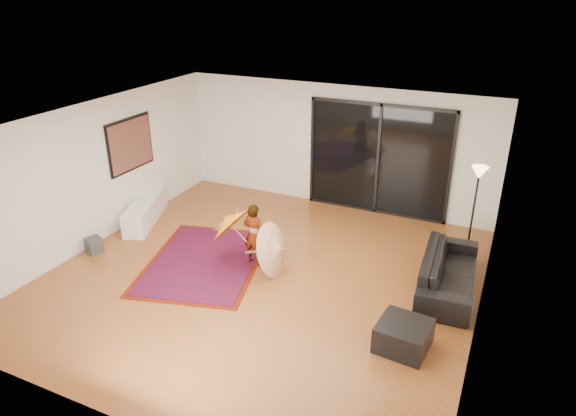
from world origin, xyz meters
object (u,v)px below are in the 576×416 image
Objects in this scene: child at (254,235)px; ottoman at (403,336)px; sofa at (449,272)px; media_console at (145,211)px.

ottoman is at bearing 161.15° from child.
sofa is 3.34m from child.
sofa is at bearing -166.39° from child.
media_console reaches higher than ottoman.
child reaches higher than ottoman.
child is at bearing -33.29° from media_console.
sofa is 1.83m from ottoman.
sofa is at bearing 79.95° from ottoman.
media_console is 2.54× the size of ottoman.
media_console is at bearing 163.09° from ottoman.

